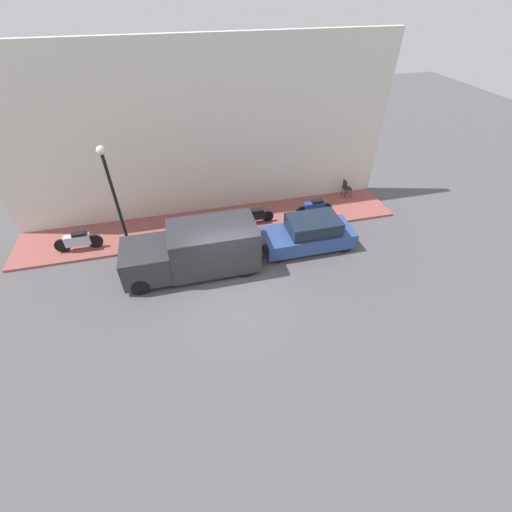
{
  "coord_description": "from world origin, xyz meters",
  "views": [
    {
      "loc": [
        -8.94,
        1.27,
        9.28
      ],
      "look_at": [
        1.12,
        -1.22,
        0.6
      ],
      "focal_mm": 24.0,
      "sensor_mm": 36.0,
      "label": 1
    }
  ],
  "objects": [
    {
      "name": "scooter_silver",
      "position": [
        3.93,
        5.79,
        0.56
      ],
      "size": [
        0.3,
        1.92,
        0.84
      ],
      "color": "#B7B7BF",
      "rests_on": "sidewalk"
    },
    {
      "name": "motorcycle_blue",
      "position": [
        3.97,
        -4.78,
        0.57
      ],
      "size": [
        0.3,
        1.83,
        0.88
      ],
      "color": "navy",
      "rests_on": "sidewalk"
    },
    {
      "name": "motorcycle_black",
      "position": [
        4.09,
        -1.87,
        0.5
      ],
      "size": [
        0.3,
        1.86,
        0.71
      ],
      "color": "black",
      "rests_on": "sidewalk"
    },
    {
      "name": "sidewalk",
      "position": [
        4.51,
        0.0,
        0.05
      ],
      "size": [
        2.61,
        17.33,
        0.11
      ],
      "color": "#934C47",
      "rests_on": "ground_plane"
    },
    {
      "name": "ground_plane",
      "position": [
        0.0,
        0.0,
        0.0
      ],
      "size": [
        60.0,
        60.0,
        0.0
      ],
      "primitive_type": "plane",
      "color": "#514F51"
    },
    {
      "name": "parked_car",
      "position": [
        1.95,
        -3.76,
        0.66
      ],
      "size": [
        1.67,
        3.87,
        1.4
      ],
      "color": "#2D4784",
      "rests_on": "ground_plane"
    },
    {
      "name": "cafe_chair",
      "position": [
        5.38,
        -7.1,
        0.61
      ],
      "size": [
        0.4,
        0.4,
        0.9
      ],
      "color": "#262626",
      "rests_on": "sidewalk"
    },
    {
      "name": "building_facade",
      "position": [
        5.97,
        0.0,
        3.77
      ],
      "size": [
        0.3,
        17.33,
        7.55
      ],
      "color": "silver",
      "rests_on": "ground_plane"
    },
    {
      "name": "streetlamp",
      "position": [
        3.43,
        3.75,
        3.01
      ],
      "size": [
        0.31,
        0.31,
        4.55
      ],
      "color": "black",
      "rests_on": "sidewalk"
    },
    {
      "name": "delivery_van",
      "position": [
        1.61,
        1.15,
        0.98
      ],
      "size": [
        1.98,
        5.15,
        1.94
      ],
      "color": "#2D2D33",
      "rests_on": "ground_plane"
    },
    {
      "name": "motorcycle_red",
      "position": [
        3.79,
        1.06,
        0.53
      ],
      "size": [
        0.3,
        2.12,
        0.78
      ],
      "color": "#B21E1E",
      "rests_on": "sidewalk"
    }
  ]
}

